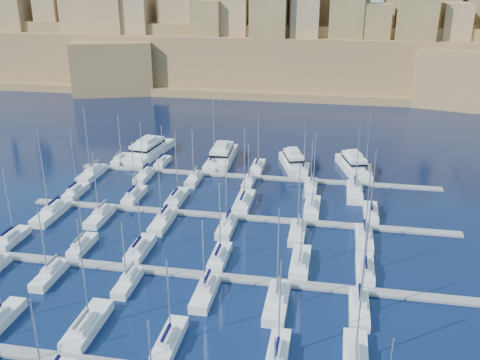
% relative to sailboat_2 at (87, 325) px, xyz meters
% --- Properties ---
extents(ground, '(600.00, 600.00, 0.00)m').
position_rel_sailboat_2_xyz_m(ground, '(12.83, 27.93, -0.77)').
color(ground, black).
rests_on(ground, ground).
extents(pontoon_mid_near, '(84.00, 2.00, 0.40)m').
position_rel_sailboat_2_xyz_m(pontoon_mid_near, '(12.83, 15.93, -0.57)').
color(pontoon_mid_near, slate).
rests_on(pontoon_mid_near, ground).
extents(pontoon_mid_far, '(84.00, 2.00, 0.40)m').
position_rel_sailboat_2_xyz_m(pontoon_mid_far, '(12.83, 37.93, -0.57)').
color(pontoon_mid_far, slate).
rests_on(pontoon_mid_far, ground).
extents(pontoon_far, '(84.00, 2.00, 0.40)m').
position_rel_sailboat_2_xyz_m(pontoon_far, '(12.83, 59.93, -0.57)').
color(pontoon_far, slate).
rests_on(pontoon_far, ground).
extents(sailboat_1, '(2.61, 8.69, 12.17)m').
position_rel_sailboat_2_xyz_m(sailboat_1, '(-12.18, -0.84, -0.05)').
color(sailboat_1, silver).
rests_on(sailboat_1, ground).
extents(sailboat_2, '(3.12, 10.39, 16.35)m').
position_rel_sailboat_2_xyz_m(sailboat_2, '(0.00, 0.00, 0.00)').
color(sailboat_2, silver).
rests_on(sailboat_2, ground).
extents(sailboat_3, '(2.59, 8.65, 12.41)m').
position_rel_sailboat_2_xyz_m(sailboat_3, '(11.69, -0.86, -0.05)').
color(sailboat_3, silver).
rests_on(sailboat_3, ground).
extents(sailboat_4, '(2.53, 8.44, 13.78)m').
position_rel_sailboat_2_xyz_m(sailboat_4, '(25.62, -0.96, -0.04)').
color(sailboat_4, silver).
rests_on(sailboat_4, ground).
extents(sailboat_5, '(2.98, 9.94, 15.02)m').
position_rel_sailboat_2_xyz_m(sailboat_5, '(35.03, -0.22, -0.01)').
color(sailboat_5, silver).
rests_on(sailboat_5, ground).
extents(sailboat_12, '(2.45, 8.18, 14.12)m').
position_rel_sailboat_2_xyz_m(sailboat_12, '(-24.11, 20.91, -0.03)').
color(sailboat_12, silver).
rests_on(sailboat_12, ground).
extents(sailboat_13, '(2.34, 7.80, 11.22)m').
position_rel_sailboat_2_xyz_m(sailboat_13, '(-10.76, 20.73, -0.07)').
color(sailboat_13, silver).
rests_on(sailboat_13, ground).
extents(sailboat_14, '(2.74, 9.14, 15.05)m').
position_rel_sailboat_2_xyz_m(sailboat_14, '(-0.51, 21.38, -0.02)').
color(sailboat_14, silver).
rests_on(sailboat_14, ground).
extents(sailboat_15, '(2.57, 8.57, 14.02)m').
position_rel_sailboat_2_xyz_m(sailboat_15, '(13.38, 21.11, -0.03)').
color(sailboat_15, silver).
rests_on(sailboat_15, ground).
extents(sailboat_16, '(2.94, 9.81, 13.95)m').
position_rel_sailboat_2_xyz_m(sailboat_16, '(26.62, 21.71, -0.02)').
color(sailboat_16, silver).
rests_on(sailboat_16, ground).
extents(sailboat_17, '(2.79, 9.31, 13.88)m').
position_rel_sailboat_2_xyz_m(sailboat_17, '(36.84, 21.47, -0.03)').
color(sailboat_17, silver).
rests_on(sailboat_17, ground).
extents(sailboat_19, '(2.48, 8.25, 12.74)m').
position_rel_sailboat_2_xyz_m(sailboat_19, '(-11.44, 10.91, -0.05)').
color(sailboat_19, silver).
rests_on(sailboat_19, ground).
extents(sailboat_20, '(2.35, 7.84, 11.20)m').
position_rel_sailboat_2_xyz_m(sailboat_20, '(1.33, 11.11, -0.07)').
color(sailboat_20, silver).
rests_on(sailboat_20, ground).
extents(sailboat_21, '(2.74, 9.13, 13.01)m').
position_rel_sailboat_2_xyz_m(sailboat_21, '(13.58, 10.48, -0.04)').
color(sailboat_21, silver).
rests_on(sailboat_21, ground).
extents(sailboat_22, '(3.07, 10.22, 15.91)m').
position_rel_sailboat_2_xyz_m(sailboat_22, '(24.23, 9.94, -0.01)').
color(sailboat_22, silver).
rests_on(sailboat_22, ground).
extents(sailboat_23, '(2.75, 9.15, 14.80)m').
position_rel_sailboat_2_xyz_m(sailboat_23, '(35.70, 10.47, -0.02)').
color(sailboat_23, silver).
rests_on(sailboat_23, ground).
extents(sailboat_24, '(2.52, 8.41, 14.82)m').
position_rel_sailboat_2_xyz_m(sailboat_24, '(-23.03, 43.03, -0.03)').
color(sailboat_24, silver).
rests_on(sailboat_24, ground).
extents(sailboat_25, '(2.67, 8.91, 12.71)m').
position_rel_sailboat_2_xyz_m(sailboat_25, '(-9.90, 43.27, -0.04)').
color(sailboat_25, silver).
rests_on(sailboat_25, ground).
extents(sailboat_26, '(2.78, 9.26, 15.07)m').
position_rel_sailboat_2_xyz_m(sailboat_26, '(-0.68, 43.44, -0.02)').
color(sailboat_26, silver).
rests_on(sailboat_26, ground).
extents(sailboat_27, '(3.16, 10.54, 16.39)m').
position_rel_sailboat_2_xyz_m(sailboat_27, '(13.35, 44.07, 0.00)').
color(sailboat_27, silver).
rests_on(sailboat_27, ground).
extents(sailboat_28, '(2.97, 9.90, 16.44)m').
position_rel_sailboat_2_xyz_m(sailboat_28, '(27.23, 43.76, -0.00)').
color(sailboat_28, silver).
rests_on(sailboat_28, ground).
extents(sailboat_29, '(2.71, 9.02, 13.90)m').
position_rel_sailboat_2_xyz_m(sailboat_29, '(38.65, 43.32, -0.03)').
color(sailboat_29, silver).
rests_on(sailboat_29, ground).
extents(sailboat_30, '(3.17, 10.56, 17.93)m').
position_rel_sailboat_2_xyz_m(sailboat_30, '(-22.69, 31.77, 0.01)').
color(sailboat_30, silver).
rests_on(sailboat_30, ground).
extents(sailboat_31, '(2.79, 9.31, 14.25)m').
position_rel_sailboat_2_xyz_m(sailboat_31, '(-12.70, 32.39, -0.03)').
color(sailboat_31, silver).
rests_on(sailboat_31, ground).
extents(sailboat_32, '(2.86, 9.54, 14.38)m').
position_rel_sailboat_2_xyz_m(sailboat_32, '(-0.13, 32.28, -0.02)').
color(sailboat_32, silver).
rests_on(sailboat_32, ground).
extents(sailboat_33, '(2.69, 8.98, 14.18)m').
position_rel_sailboat_2_xyz_m(sailboat_33, '(12.23, 32.55, -0.03)').
color(sailboat_33, silver).
rests_on(sailboat_33, ground).
extents(sailboat_34, '(2.77, 9.23, 14.49)m').
position_rel_sailboat_2_xyz_m(sailboat_34, '(25.29, 32.43, -0.03)').
color(sailboat_34, silver).
rests_on(sailboat_34, ground).
extents(sailboat_35, '(2.95, 9.83, 15.35)m').
position_rel_sailboat_2_xyz_m(sailboat_35, '(37.05, 32.14, -0.01)').
color(sailboat_35, silver).
rests_on(sailboat_35, ground).
extents(sailboat_36, '(2.29, 7.64, 12.27)m').
position_rel_sailboat_2_xyz_m(sailboat_36, '(-21.77, 64.65, -0.06)').
color(sailboat_36, silver).
rests_on(sailboat_36, ground).
extents(sailboat_37, '(2.25, 7.49, 10.33)m').
position_rel_sailboat_2_xyz_m(sailboat_37, '(-10.77, 64.57, -0.08)').
color(sailboat_37, silver).
rests_on(sailboat_37, ground).
extents(sailboat_38, '(3.23, 10.76, 17.05)m').
position_rel_sailboat_2_xyz_m(sailboat_38, '(1.86, 66.18, 0.01)').
color(sailboat_38, silver).
rests_on(sailboat_38, ground).
extents(sailboat_39, '(2.70, 9.00, 13.61)m').
position_rel_sailboat_2_xyz_m(sailboat_39, '(12.96, 65.31, -0.03)').
color(sailboat_39, silver).
rests_on(sailboat_39, ground).
extents(sailboat_40, '(2.53, 8.43, 12.79)m').
position_rel_sailboat_2_xyz_m(sailboat_40, '(23.99, 65.03, -0.05)').
color(sailboat_40, silver).
rests_on(sailboat_40, ground).
extents(sailboat_41, '(2.96, 9.88, 16.23)m').
position_rel_sailboat_2_xyz_m(sailboat_41, '(38.41, 65.75, -0.01)').
color(sailboat_41, silver).
rests_on(sailboat_41, ground).
extents(sailboat_42, '(3.19, 10.63, 16.92)m').
position_rel_sailboat_2_xyz_m(sailboat_42, '(-24.38, 53.74, 0.01)').
color(sailboat_42, silver).
rests_on(sailboat_42, ground).
extents(sailboat_43, '(2.54, 8.46, 13.80)m').
position_rel_sailboat_2_xyz_m(sailboat_43, '(-11.91, 54.80, -0.04)').
color(sailboat_43, silver).
rests_on(sailboat_43, ground).
extents(sailboat_44, '(2.48, 8.27, 12.54)m').
position_rel_sailboat_2_xyz_m(sailboat_44, '(-0.07, 54.90, -0.05)').
color(sailboat_44, silver).
rests_on(sailboat_44, ground).
extents(sailboat_45, '(2.25, 7.50, 10.16)m').
position_rel_sailboat_2_xyz_m(sailboat_45, '(12.46, 55.28, -0.08)').
color(sailboat_45, silver).
rests_on(sailboat_45, ground).
extents(sailboat_46, '(2.71, 9.03, 13.19)m').
position_rel_sailboat_2_xyz_m(sailboat_46, '(26.31, 54.53, -0.04)').
color(sailboat_46, silver).
rests_on(sailboat_46, ground).
extents(sailboat_47, '(3.27, 10.91, 16.63)m').
position_rel_sailboat_2_xyz_m(sailboat_47, '(35.72, 53.60, 0.01)').
color(sailboat_47, silver).
rests_on(sailboat_47, ground).
extents(motor_yacht_a, '(7.98, 19.81, 5.25)m').
position_rel_sailboat_2_xyz_m(motor_yacht_a, '(-16.45, 70.69, 0.95)').
color(motor_yacht_a, silver).
rests_on(motor_yacht_a, ground).
extents(motor_yacht_b, '(5.74, 17.49, 5.25)m').
position_rel_sailboat_2_xyz_m(motor_yacht_b, '(3.29, 69.76, 0.95)').
color(motor_yacht_b, silver).
rests_on(motor_yacht_b, ground).
extents(motor_yacht_c, '(8.17, 14.64, 5.25)m').
position_rel_sailboat_2_xyz_m(motor_yacht_c, '(21.17, 68.18, 0.95)').
color(motor_yacht_c, silver).
rests_on(motor_yacht_c, ground).
extents(motor_yacht_d, '(8.52, 15.78, 5.25)m').
position_rel_sailboat_2_xyz_m(motor_yacht_d, '(35.52, 68.70, 0.95)').
color(motor_yacht_d, silver).
rests_on(motor_yacht_d, ground).
extents(fortified_city, '(460.00, 108.95, 59.52)m').
position_rel_sailboat_2_xyz_m(fortified_city, '(12.65, 183.19, 13.97)').
color(fortified_city, brown).
rests_on(fortified_city, ground).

